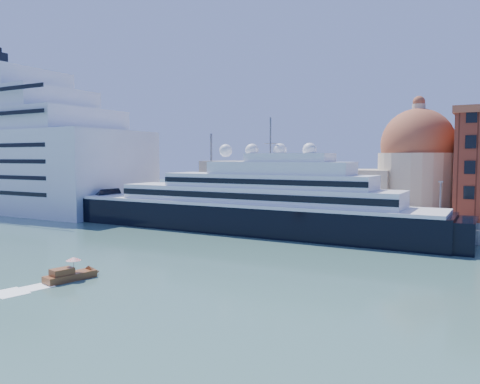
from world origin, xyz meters
The scene contains 9 objects.
ground centered at (0.00, 0.00, 0.00)m, with size 400.00×400.00×0.00m, color #375F5A.
quay centered at (0.00, 34.00, 1.25)m, with size 180.00×10.00×2.50m, color gray.
land centered at (0.00, 75.00, 1.00)m, with size 260.00×72.00×2.00m, color slate.
quay_fence centered at (0.00, 29.50, 3.10)m, with size 180.00×0.10×1.20m, color slate.
superyacht centered at (-8.46, 23.00, 4.58)m, with size 88.80×12.31×26.54m.
service_barge centered at (-58.97, 19.55, 0.89)m, with size 14.47×8.53×3.09m.
water_taxi centered at (-6.22, -20.81, 0.70)m, with size 3.29×6.44×2.92m.
church centered at (6.39, 57.72, 10.91)m, with size 66.00×18.00×25.50m.
lamp_posts centered at (-12.67, 32.27, 9.84)m, with size 120.80×2.40×18.00m.
Camera 1 is at (39.07, -59.55, 14.89)m, focal length 35.00 mm.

